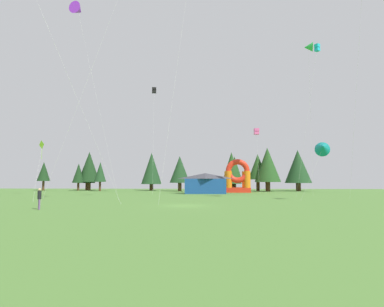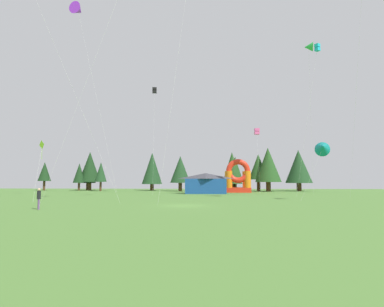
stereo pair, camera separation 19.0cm
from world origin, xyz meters
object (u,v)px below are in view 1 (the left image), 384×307
at_px(kite_purple_delta, 78,10).
at_px(person_midfield, 39,197).
at_px(kite_green_delta, 308,47).
at_px(kite_pink_box, 256,132).
at_px(kite_teal_delta, 323,148).
at_px(kite_lime_diamond, 42,146).
at_px(inflatable_orange_dome, 237,180).
at_px(kite_black_box, 154,91).
at_px(festival_tent, 206,183).
at_px(kite_cyan_box, 317,48).

distance_m(kite_purple_delta, person_midfield, 29.76).
bearing_deg(kite_green_delta, kite_pink_box, 111.10).
bearing_deg(kite_teal_delta, kite_lime_diamond, -178.48).
xyz_separation_m(kite_pink_box, inflatable_orange_dome, (-3.28, 4.95, -9.05)).
bearing_deg(kite_pink_box, person_midfield, -123.94).
relative_size(kite_black_box, inflatable_orange_dome, 3.03).
bearing_deg(kite_purple_delta, kite_lime_diamond, -123.41).
relative_size(inflatable_orange_dome, festival_tent, 0.90).
bearing_deg(person_midfield, kite_teal_delta, 74.57).
relative_size(kite_black_box, person_midfield, 10.95).
bearing_deg(kite_black_box, person_midfield, -96.77).
distance_m(kite_green_delta, person_midfield, 40.73).
distance_m(kite_black_box, kite_pink_box, 20.83).
distance_m(kite_black_box, kite_lime_diamond, 27.23).
height_order(kite_purple_delta, person_midfield, kite_purple_delta).
height_order(person_midfield, inflatable_orange_dome, inflatable_orange_dome).
xyz_separation_m(kite_cyan_box, festival_tent, (-16.21, 14.17, -19.38)).
bearing_deg(kite_teal_delta, kite_purple_delta, 174.95).
xyz_separation_m(kite_teal_delta, kite_lime_diamond, (-34.33, -0.91, 0.35)).
relative_size(kite_green_delta, festival_tent, 3.04).
bearing_deg(kite_teal_delta, inflatable_orange_dome, 107.18).
xyz_separation_m(kite_lime_diamond, festival_tent, (19.84, 21.49, -4.87)).
bearing_deg(kite_teal_delta, festival_tent, 125.14).
relative_size(kite_black_box, kite_teal_delta, 2.70).
bearing_deg(kite_pink_box, kite_cyan_box, -66.36).
bearing_deg(person_midfield, kite_lime_diamond, 166.94).
xyz_separation_m(kite_pink_box, festival_tent, (-9.54, -1.08, -9.65)).
relative_size(kite_teal_delta, kite_cyan_box, 0.34).
bearing_deg(kite_teal_delta, kite_black_box, 139.13).
xyz_separation_m(kite_teal_delta, person_midfield, (-28.22, -12.92, -5.31)).
height_order(kite_purple_delta, festival_tent, kite_purple_delta).
bearing_deg(festival_tent, kite_lime_diamond, -132.71).
bearing_deg(inflatable_orange_dome, kite_purple_delta, -134.82).
xyz_separation_m(kite_purple_delta, inflatable_orange_dome, (23.65, 23.80, -23.61)).
bearing_deg(kite_black_box, kite_pink_box, 2.14).
relative_size(kite_pink_box, person_midfield, 6.62).
bearing_deg(kite_green_delta, person_midfield, -145.42).
distance_m(kite_cyan_box, person_midfield, 40.95).
bearing_deg(kite_green_delta, kite_purple_delta, -172.64).
bearing_deg(kite_teal_delta, kite_cyan_box, 74.94).
height_order(kite_black_box, inflatable_orange_dome, kite_black_box).
distance_m(kite_purple_delta, kite_lime_diamond, 19.85).
xyz_separation_m(kite_pink_box, person_midfield, (-23.27, -34.58, -10.44)).
relative_size(kite_pink_box, kite_lime_diamond, 1.68).
distance_m(kite_pink_box, kite_purple_delta, 35.95).
distance_m(kite_black_box, kite_purple_delta, 20.78).
bearing_deg(kite_pink_box, kite_green_delta, -68.90).
xyz_separation_m(kite_lime_diamond, inflatable_orange_dome, (26.10, 27.52, -4.27)).
height_order(kite_cyan_box, kite_green_delta, kite_green_delta).
height_order(kite_black_box, kite_purple_delta, kite_purple_delta).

